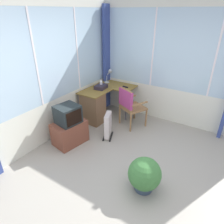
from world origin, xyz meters
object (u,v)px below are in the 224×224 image
Objects in this scene: space_heater at (108,125)px; tv_remote at (125,87)px; spray_bottle at (101,84)px; tv_on_stand at (69,127)px; wooden_armchair at (129,103)px; desk at (95,105)px; paper_tray at (101,87)px; potted_plant at (144,175)px; desk_lamp at (110,74)px.

tv_remote is at bearing 10.20° from space_heater.
spray_bottle is 1.13m from space_heater.
tv_remote is at bearing -11.63° from tv_on_stand.
tv_on_stand is 1.48× the size of space_heater.
wooden_armchair is 0.70m from space_heater.
desk is 0.86m from wooden_armchair.
spray_bottle reaches higher than paper_tray.
spray_bottle reaches higher than tv_remote.
wooden_armchair reaches higher than desk.
wooden_armchair is 1.71× the size of potted_plant.
tv_on_stand is (-1.21, 0.69, -0.22)m from wooden_armchair.
spray_bottle is at bearing 136.03° from tv_remote.
desk is 0.97m from desk_lamp.
desk_lamp is 1.16× the size of paper_tray.
spray_bottle is (0.30, 0.01, 0.45)m from desk.
tv_remote is 0.16× the size of wooden_armchair.
tv_remote is (-0.13, -0.53, -0.21)m from desk_lamp.
tv_on_stand is (-1.31, -0.13, -0.49)m from spray_bottle.
spray_bottle is 0.39× the size of space_heater.
wooden_armchair is at bearing -29.68° from tv_on_stand.
wooden_armchair is at bearing -94.37° from paper_tray.
potted_plant is (-2.10, -1.97, -0.70)m from desk_lamp.
desk is 0.88m from tv_remote.
tv_on_stand is at bearing -173.88° from desk_lamp.
paper_tray reaches higher than tv_on_stand.
desk is at bearing 176.79° from paper_tray.
potted_plant is (-1.31, -1.90, -0.13)m from desk.
spray_bottle is 0.26× the size of tv_on_stand.
paper_tray is at bearing 140.05° from tv_remote.
spray_bottle is at bearing 49.75° from potted_plant.
tv_remote is 0.27× the size of space_heater.
potted_plant is at bearing -130.25° from spray_bottle.
tv_remote is 0.27× the size of potted_plant.
paper_tray is 0.53× the size of space_heater.
wooden_armchair reaches higher than potted_plant.
space_heater is 1.54m from potted_plant.
spray_bottle reaches higher than desk.
desk_lamp is 0.62× the size of space_heater.
desk_lamp is 1.61× the size of spray_bottle.
tv_on_stand is at bearing 138.47° from space_heater.
tv_remote is at bearing -53.26° from spray_bottle.
desk is at bearing -178.87° from spray_bottle.
desk_lamp is 0.42× the size of tv_on_stand.
wooden_armchair is (-0.59, -0.88, -0.39)m from desk_lamp.
spray_bottle is 2.56m from potted_plant.
paper_tray is at bearing -150.53° from spray_bottle.
potted_plant is at bearing -144.41° from wooden_armchair.
wooden_armchair reaches higher than tv_on_stand.
potted_plant is at bearing -99.75° from tv_on_stand.
potted_plant is at bearing -124.63° from desk.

